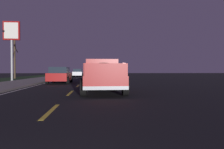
{
  "coord_description": "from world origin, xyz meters",
  "views": [
    {
      "loc": [
        -0.84,
        -1.3,
        1.21
      ],
      "look_at": [
        13.46,
        -2.5,
        0.94
      ],
      "focal_mm": 33.7,
      "sensor_mm": 36.0,
      "label": 1
    }
  ],
  "objects": [
    {
      "name": "sidewalk_shoulder",
      "position": [
        27.0,
        5.7,
        0.06
      ],
      "size": [
        108.0,
        4.0,
        0.12
      ],
      "primitive_type": "cube",
      "color": "gray",
      "rests_on": "ground"
    },
    {
      "name": "sedan_tan",
      "position": [
        33.11,
        -1.59,
        0.78
      ],
      "size": [
        4.44,
        2.09,
        1.54
      ],
      "color": "#9E845B",
      "rests_on": "ground"
    },
    {
      "name": "lane_markings",
      "position": [
        29.2,
        2.55,
        0.0
      ],
      "size": [
        108.0,
        3.54,
        0.01
      ],
      "color": "yellow",
      "rests_on": "ground"
    },
    {
      "name": "bare_tree_far",
      "position": [
        32.2,
        10.78,
        3.1
      ],
      "size": [
        1.94,
        0.64,
        5.96
      ],
      "color": "#423323",
      "rests_on": "ground"
    },
    {
      "name": "sedan_white",
      "position": [
        41.04,
        1.95,
        0.78
      ],
      "size": [
        4.41,
        2.03,
        1.54
      ],
      "color": "silver",
      "rests_on": "ground"
    },
    {
      "name": "grass_verge",
      "position": [
        27.0,
        10.7,
        0.0
      ],
      "size": [
        108.0,
        6.0,
        0.01
      ],
      "primitive_type": "cube",
      "color": "#1E3819",
      "rests_on": "ground"
    },
    {
      "name": "gas_price_sign",
      "position": [
        24.74,
        8.38,
        5.26
      ],
      "size": [
        0.27,
        1.9,
        6.99
      ],
      "color": "#99999E",
      "rests_on": "ground"
    },
    {
      "name": "sedan_blue",
      "position": [
        21.08,
        -1.63,
        0.78
      ],
      "size": [
        4.45,
        2.1,
        1.54
      ],
      "color": "navy",
      "rests_on": "ground"
    },
    {
      "name": "sedan_red",
      "position": [
        19.55,
        1.97,
        0.78
      ],
      "size": [
        4.41,
        2.03,
        1.54
      ],
      "color": "maroon",
      "rests_on": "ground"
    },
    {
      "name": "ground",
      "position": [
        27.0,
        0.0,
        0.0
      ],
      "size": [
        144.0,
        144.0,
        0.0
      ],
      "primitive_type": "plane",
      "color": "black"
    },
    {
      "name": "pickup_truck",
      "position": [
        11.0,
        -1.75,
        0.98
      ],
      "size": [
        5.46,
        2.35,
        1.87
      ],
      "color": "maroon",
      "rests_on": "ground"
    }
  ]
}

